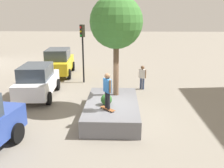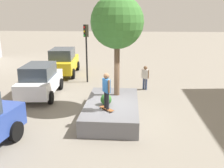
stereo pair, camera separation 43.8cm
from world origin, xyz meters
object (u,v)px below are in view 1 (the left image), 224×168
(plaza_tree, at_px, (116,23))
(passerby_with_bag, at_px, (142,76))
(taxi_cab, at_px, (59,62))
(skateboard, at_px, (108,109))
(traffic_light_corner, at_px, (83,43))
(planter_ledge, at_px, (112,109))
(police_car, at_px, (37,81))
(skateboarder, at_px, (107,88))

(plaza_tree, height_order, passerby_with_bag, plaza_tree)
(plaza_tree, bearing_deg, taxi_cab, 33.60)
(taxi_cab, relative_size, passerby_with_bag, 3.00)
(skateboard, xyz_separation_m, taxi_cab, (9.42, 4.50, 0.28))
(traffic_light_corner, relative_size, passerby_with_bag, 2.59)
(taxi_cab, bearing_deg, skateboard, -154.49)
(planter_ledge, relative_size, traffic_light_corner, 1.13)
(skateboard, height_order, police_car, police_car)
(plaza_tree, xyz_separation_m, skateboarder, (-2.16, 0.33, -2.69))
(taxi_cab, bearing_deg, traffic_light_corner, -133.24)
(skateboard, bearing_deg, planter_ledge, -8.70)
(skateboard, distance_m, taxi_cab, 10.44)
(police_car, bearing_deg, planter_ledge, -121.26)
(skateboarder, bearing_deg, passerby_with_bag, -19.41)
(skateboarder, bearing_deg, skateboard, 165.96)
(skateboarder, distance_m, taxi_cab, 10.46)
(skateboarder, height_order, traffic_light_corner, traffic_light_corner)
(plaza_tree, height_order, traffic_light_corner, plaza_tree)
(traffic_light_corner, bearing_deg, plaza_tree, -153.93)
(passerby_with_bag, bearing_deg, traffic_light_corner, 69.61)
(passerby_with_bag, bearing_deg, skateboard, 160.59)
(planter_ledge, distance_m, traffic_light_corner, 7.02)
(police_car, height_order, taxi_cab, taxi_cab)
(police_car, bearing_deg, skateboarder, -130.95)
(taxi_cab, xyz_separation_m, passerby_with_bag, (-3.75, -6.49, -0.17))
(skateboarder, relative_size, taxi_cab, 0.34)
(planter_ledge, xyz_separation_m, plaza_tree, (1.12, -0.17, 4.07))
(skateboard, distance_m, traffic_light_corner, 7.79)
(skateboard, distance_m, skateboarder, 0.94)
(skateboarder, relative_size, traffic_light_corner, 0.39)
(skateboard, xyz_separation_m, police_car, (3.81, 4.39, 0.20))
(planter_ledge, bearing_deg, taxi_cab, 29.08)
(plaza_tree, relative_size, passerby_with_bag, 3.15)
(skateboarder, height_order, taxi_cab, skateboarder)
(planter_ledge, distance_m, passerby_with_bag, 5.00)
(planter_ledge, bearing_deg, skateboard, 171.30)
(skateboard, bearing_deg, traffic_light_corner, 16.56)
(skateboard, relative_size, passerby_with_bag, 0.45)
(taxi_cab, distance_m, traffic_light_corner, 3.67)
(skateboard, height_order, passerby_with_bag, passerby_with_bag)
(plaza_tree, distance_m, traffic_light_corner, 5.84)
(police_car, bearing_deg, plaza_tree, -109.23)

